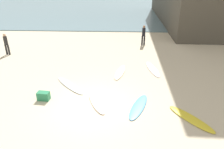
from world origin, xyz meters
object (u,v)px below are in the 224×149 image
beachgoer_mid (144,34)px  beachgoer_near (6,43)px  surfboard_3 (97,102)px  surfboard_1 (70,85)px  surfboard_2 (120,72)px  surfboard_4 (191,119)px  beach_cooler (44,96)px  surfboard_0 (138,107)px  surfboard_5 (153,69)px

beachgoer_mid → beachgoer_near: bearing=179.7°
surfboard_3 → beachgoer_near: 10.05m
surfboard_1 → surfboard_2: (2.78, 1.87, 0.00)m
surfboard_2 → surfboard_4: surfboard_2 is taller
surfboard_4 → surfboard_2: bearing=-93.1°
beachgoer_near → beach_cooler: beachgoer_near is taller
beachgoer_mid → surfboard_2: bearing=-124.2°
surfboard_1 → beachgoer_mid: bearing=-164.3°
surfboard_2 → beachgoer_near: size_ratio=1.36×
surfboard_2 → beachgoer_near: beachgoer_near is taller
surfboard_0 → beachgoer_near: (-9.59, 6.76, 0.89)m
surfboard_2 → beachgoer_mid: size_ratio=1.30×
surfboard_3 → surfboard_1: bearing=112.7°
surfboard_0 → surfboard_2: surfboard_2 is taller
beachgoer_near → beachgoer_mid: bearing=-160.6°
surfboard_1 → beach_cooler: 1.76m
surfboard_2 → surfboard_5: bearing=-153.3°
surfboard_0 → surfboard_2: (-0.90, 3.79, 0.01)m
surfboard_0 → surfboard_2: bearing=123.8°
surfboard_5 → beachgoer_near: size_ratio=1.52×
beachgoer_near → beachgoer_mid: (10.67, 2.93, 0.05)m
surfboard_0 → surfboard_5: bearing=94.7°
surfboard_5 → beachgoer_near: beachgoer_near is taller
surfboard_0 → beachgoer_mid: bearing=104.1°
surfboard_1 → surfboard_5: surfboard_1 is taller
surfboard_2 → surfboard_5: (2.14, 0.59, -0.01)m
beachgoer_mid → surfboard_5: bearing=-104.0°
surfboard_3 → surfboard_5: size_ratio=0.82×
surfboard_0 → beachgoer_mid: (1.08, 9.70, 0.93)m
surfboard_1 → beachgoer_near: beachgoer_near is taller
surfboard_1 → surfboard_5: bearing=163.8°
surfboard_5 → beachgoer_mid: bearing=82.2°
surfboard_2 → surfboard_3: bearing=84.2°
surfboard_2 → surfboard_0: bearing=114.6°
surfboard_0 → surfboard_5: size_ratio=0.90×
surfboard_2 → beach_cooler: size_ratio=3.89×
beachgoer_mid → beach_cooler: bearing=-137.4°
beachgoer_mid → surfboard_0: bearing=-112.0°
beach_cooler → beachgoer_near: bearing=128.1°
surfboard_4 → beachgoer_mid: 10.62m
beachgoer_mid → surfboard_1: bearing=-137.1°
surfboard_5 → beach_cooler: (-5.88, -3.93, 0.18)m
beach_cooler → surfboard_4: bearing=-10.6°
surfboard_0 → surfboard_4: (2.18, -0.83, 0.00)m
surfboard_3 → beachgoer_mid: (3.07, 9.45, 0.93)m
surfboard_1 → surfboard_5: (4.92, 2.46, -0.00)m
surfboard_3 → surfboard_4: 4.30m
surfboard_0 → surfboard_4: surfboard_4 is taller
beachgoer_near → beach_cooler: 8.05m
beachgoer_near → beach_cooler: (4.95, -6.31, -0.71)m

